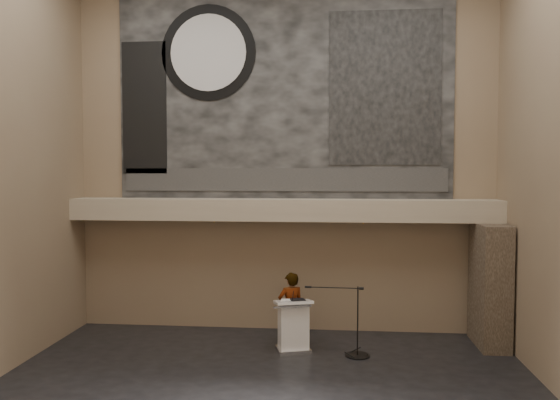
# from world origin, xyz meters

# --- Properties ---
(floor) EXTENTS (10.00, 10.00, 0.00)m
(floor) POSITION_xyz_m (0.00, 0.00, 0.00)
(floor) COLOR black
(floor) RESTS_ON ground
(wall_back) EXTENTS (10.00, 0.02, 8.50)m
(wall_back) POSITION_xyz_m (0.00, 4.00, 4.25)
(wall_back) COLOR #816A52
(wall_back) RESTS_ON floor
(wall_front) EXTENTS (10.00, 0.02, 8.50)m
(wall_front) POSITION_xyz_m (0.00, -4.00, 4.25)
(wall_front) COLOR #816A52
(wall_front) RESTS_ON floor
(soffit) EXTENTS (10.00, 0.80, 0.50)m
(soffit) POSITION_xyz_m (0.00, 3.60, 2.95)
(soffit) COLOR tan
(soffit) RESTS_ON wall_back
(sprinkler_left) EXTENTS (0.04, 0.04, 0.06)m
(sprinkler_left) POSITION_xyz_m (-1.60, 3.55, 2.67)
(sprinkler_left) COLOR #B2893D
(sprinkler_left) RESTS_ON soffit
(sprinkler_right) EXTENTS (0.04, 0.04, 0.06)m
(sprinkler_right) POSITION_xyz_m (1.90, 3.55, 2.67)
(sprinkler_right) COLOR #B2893D
(sprinkler_right) RESTS_ON soffit
(banner) EXTENTS (8.00, 0.05, 5.00)m
(banner) POSITION_xyz_m (0.00, 3.97, 5.70)
(banner) COLOR black
(banner) RESTS_ON wall_back
(banner_text_strip) EXTENTS (7.76, 0.02, 0.55)m
(banner_text_strip) POSITION_xyz_m (0.00, 3.93, 3.65)
(banner_text_strip) COLOR #2E2E2E
(banner_text_strip) RESTS_ON banner
(banner_clock_rim) EXTENTS (2.30, 0.02, 2.30)m
(banner_clock_rim) POSITION_xyz_m (-1.80, 3.93, 6.70)
(banner_clock_rim) COLOR black
(banner_clock_rim) RESTS_ON banner
(banner_clock_face) EXTENTS (1.84, 0.02, 1.84)m
(banner_clock_face) POSITION_xyz_m (-1.80, 3.91, 6.70)
(banner_clock_face) COLOR silver
(banner_clock_face) RESTS_ON banner
(banner_building_print) EXTENTS (2.60, 0.02, 3.60)m
(banner_building_print) POSITION_xyz_m (2.40, 3.93, 5.80)
(banner_building_print) COLOR black
(banner_building_print) RESTS_ON banner
(banner_brick_print) EXTENTS (1.10, 0.02, 3.20)m
(banner_brick_print) POSITION_xyz_m (-3.40, 3.93, 5.40)
(banner_brick_print) COLOR black
(banner_brick_print) RESTS_ON banner
(stone_pier) EXTENTS (0.60, 1.40, 2.70)m
(stone_pier) POSITION_xyz_m (4.65, 3.15, 1.35)
(stone_pier) COLOR #3D3125
(stone_pier) RESTS_ON floor
(lectern) EXTENTS (0.90, 0.74, 1.14)m
(lectern) POSITION_xyz_m (0.37, 2.35, 0.55)
(lectern) COLOR silver
(lectern) RESTS_ON floor
(binder) EXTENTS (0.35, 0.31, 0.04)m
(binder) POSITION_xyz_m (0.47, 2.32, 1.12)
(binder) COLOR black
(binder) RESTS_ON lectern
(papers) EXTENTS (0.22, 0.30, 0.00)m
(papers) POSITION_xyz_m (0.21, 2.33, 1.10)
(papers) COLOR silver
(papers) RESTS_ON lectern
(speaker_person) EXTENTS (0.70, 0.59, 1.62)m
(speaker_person) POSITION_xyz_m (0.28, 2.80, 0.81)
(speaker_person) COLOR white
(speaker_person) RESTS_ON floor
(mic_stand) EXTENTS (1.35, 0.52, 1.47)m
(mic_stand) POSITION_xyz_m (1.69, 2.18, 0.21)
(mic_stand) COLOR black
(mic_stand) RESTS_ON floor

